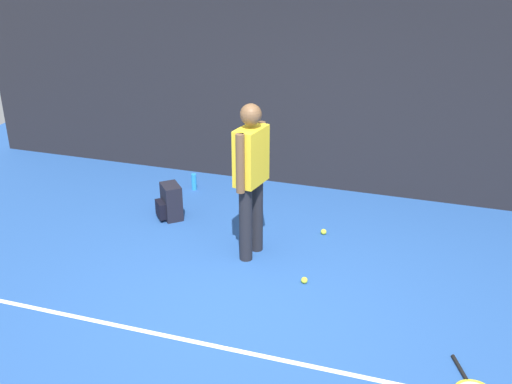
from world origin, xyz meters
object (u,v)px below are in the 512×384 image
Objects in this scene: tennis_player at (251,173)px; tennis_ball_near_player at (304,280)px; water_bottle at (194,182)px; tennis_ball_by_fence at (324,232)px; backpack at (170,202)px.

tennis_player is 1.23m from tennis_ball_near_player.
water_bottle is (-1.98, 1.82, 0.08)m from tennis_ball_near_player.
backpack is at bearing -175.33° from tennis_ball_by_fence.
backpack is at bearing -103.01° from tennis_player.
tennis_ball_near_player is (0.69, -0.40, -0.93)m from tennis_player.
water_bottle is at bearing -127.11° from tennis_player.
water_bottle is at bearing 137.44° from tennis_ball_near_player.
tennis_ball_near_player is at bearing -42.56° from water_bottle.
water_bottle is (-0.07, 0.89, -0.10)m from backpack.
water_bottle is at bearing 143.19° from backpack.
water_bottle is (-1.95, 0.74, 0.08)m from tennis_ball_by_fence.
tennis_ball_by_fence is at bearing 53.34° from backpack.
backpack is 6.67× the size of tennis_ball_by_fence.
water_bottle reaches higher than tennis_ball_near_player.
tennis_ball_by_fence is (1.88, 0.15, -0.18)m from backpack.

